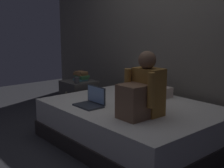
# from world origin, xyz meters

# --- Properties ---
(ground_plane) EXTENTS (8.00, 8.00, 0.00)m
(ground_plane) POSITION_xyz_m (0.00, 0.00, 0.00)
(ground_plane) COLOR #2D2D33
(wall_back) EXTENTS (5.60, 0.10, 2.70)m
(wall_back) POSITION_xyz_m (0.00, 1.20, 1.35)
(wall_back) COLOR slate
(wall_back) RESTS_ON ground_plane
(bed) EXTENTS (2.00, 1.50, 0.46)m
(bed) POSITION_xyz_m (0.20, 0.30, 0.23)
(bed) COLOR #332D2B
(bed) RESTS_ON ground_plane
(nightstand) EXTENTS (0.44, 0.46, 0.54)m
(nightstand) POSITION_xyz_m (-1.10, 0.43, 0.27)
(nightstand) COLOR #474442
(nightstand) RESTS_ON ground_plane
(person_sitting) EXTENTS (0.39, 0.44, 0.66)m
(person_sitting) POSITION_xyz_m (0.56, 0.07, 0.71)
(person_sitting) COLOR olive
(person_sitting) RESTS_ON bed
(laptop) EXTENTS (0.32, 0.23, 0.22)m
(laptop) POSITION_xyz_m (-0.07, -0.09, 0.52)
(laptop) COLOR #333842
(laptop) RESTS_ON bed
(pillow) EXTENTS (0.56, 0.36, 0.13)m
(pillow) POSITION_xyz_m (0.01, 0.75, 0.53)
(pillow) COLOR beige
(pillow) RESTS_ON bed
(book_stack) EXTENTS (0.22, 0.18, 0.14)m
(book_stack) POSITION_xyz_m (-1.10, 0.48, 0.61)
(book_stack) COLOR teal
(book_stack) RESTS_ON nightstand
(mug) EXTENTS (0.08, 0.08, 0.09)m
(mug) POSITION_xyz_m (-0.97, 0.31, 0.59)
(mug) COLOR #3D3D42
(mug) RESTS_ON nightstand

